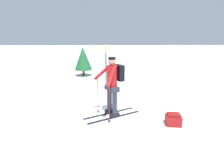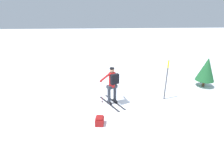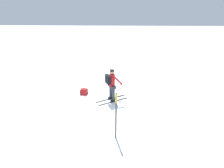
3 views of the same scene
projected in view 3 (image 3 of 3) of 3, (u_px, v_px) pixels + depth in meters
name	position (u px, v px, depth m)	size (l,w,h in m)	color
ground_plane	(97.00, 108.00, 7.78)	(80.00, 80.00, 0.00)	white
skier	(112.00, 84.00, 7.95)	(1.78, 1.22, 1.83)	black
dropped_backpack	(84.00, 92.00, 8.98)	(0.44, 0.38, 0.34)	maroon
trail_marker	(116.00, 114.00, 5.47)	(0.07, 0.07, 2.06)	#4C4C51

